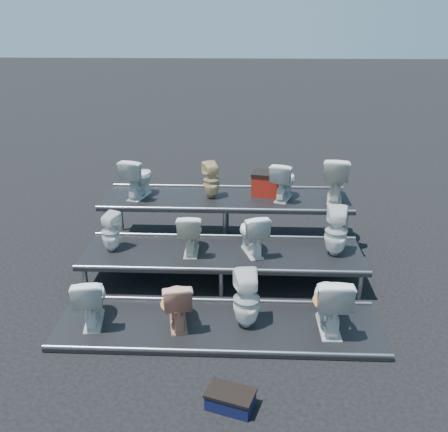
{
  "coord_description": "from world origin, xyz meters",
  "views": [
    {
      "loc": [
        0.31,
        -6.75,
        3.81
      ],
      "look_at": [
        0.02,
        0.1,
        1.01
      ],
      "focal_mm": 40.0,
      "sensor_mm": 36.0,
      "label": 1
    }
  ],
  "objects_px": {
    "toilet_2": "(247,300)",
    "toilet_10": "(284,180)",
    "toilet_8": "(138,177)",
    "toilet_7": "(336,232)",
    "toilet_4": "(111,232)",
    "toilet_6": "(252,233)",
    "toilet_5": "(190,232)",
    "toilet_1": "(177,301)",
    "toilet_0": "(91,299)",
    "toilet_9": "(211,180)",
    "red_crate": "(267,185)",
    "toilet_3": "(330,301)",
    "step_stool": "(230,401)",
    "toilet_11": "(336,178)"
  },
  "relations": [
    {
      "from": "toilet_3",
      "to": "toilet_10",
      "type": "xyz_separation_m",
      "value": [
        -0.44,
        2.6,
        0.73
      ]
    },
    {
      "from": "toilet_10",
      "to": "toilet_9",
      "type": "bearing_deg",
      "value": 18.82
    },
    {
      "from": "toilet_1",
      "to": "toilet_8",
      "type": "xyz_separation_m",
      "value": [
        -0.98,
        2.6,
        0.81
      ]
    },
    {
      "from": "toilet_1",
      "to": "toilet_7",
      "type": "height_order",
      "value": "toilet_7"
    },
    {
      "from": "toilet_0",
      "to": "toilet_6",
      "type": "xyz_separation_m",
      "value": [
        2.07,
        1.3,
        0.38
      ]
    },
    {
      "from": "toilet_0",
      "to": "toilet_3",
      "type": "height_order",
      "value": "toilet_3"
    },
    {
      "from": "toilet_5",
      "to": "red_crate",
      "type": "relative_size",
      "value": 1.29
    },
    {
      "from": "toilet_2",
      "to": "toilet_5",
      "type": "height_order",
      "value": "toilet_5"
    },
    {
      "from": "toilet_2",
      "to": "toilet_3",
      "type": "bearing_deg",
      "value": 171.99
    },
    {
      "from": "toilet_5",
      "to": "step_stool",
      "type": "relative_size",
      "value": 1.35
    },
    {
      "from": "toilet_5",
      "to": "toilet_7",
      "type": "bearing_deg",
      "value": 179.02
    },
    {
      "from": "toilet_4",
      "to": "toilet_9",
      "type": "distance_m",
      "value": 1.98
    },
    {
      "from": "toilet_10",
      "to": "toilet_11",
      "type": "height_order",
      "value": "toilet_11"
    },
    {
      "from": "toilet_1",
      "to": "toilet_10",
      "type": "distance_m",
      "value": 3.11
    },
    {
      "from": "toilet_1",
      "to": "toilet_2",
      "type": "xyz_separation_m",
      "value": [
        0.89,
        0.0,
        0.05
      ]
    },
    {
      "from": "toilet_3",
      "to": "step_stool",
      "type": "height_order",
      "value": "toilet_3"
    },
    {
      "from": "toilet_7",
      "to": "toilet_4",
      "type": "bearing_deg",
      "value": 7.64
    },
    {
      "from": "toilet_8",
      "to": "toilet_10",
      "type": "relative_size",
      "value": 1.06
    },
    {
      "from": "toilet_4",
      "to": "toilet_5",
      "type": "distance_m",
      "value": 1.2
    },
    {
      "from": "toilet_4",
      "to": "red_crate",
      "type": "distance_m",
      "value": 2.84
    },
    {
      "from": "toilet_9",
      "to": "red_crate",
      "type": "relative_size",
      "value": 1.25
    },
    {
      "from": "toilet_2",
      "to": "step_stool",
      "type": "xyz_separation_m",
      "value": [
        -0.16,
        -1.39,
        -0.36
      ]
    },
    {
      "from": "toilet_6",
      "to": "toilet_7",
      "type": "distance_m",
      "value": 1.23
    },
    {
      "from": "toilet_0",
      "to": "toilet_2",
      "type": "bearing_deg",
      "value": 170.87
    },
    {
      "from": "toilet_6",
      "to": "toilet_8",
      "type": "distance_m",
      "value": 2.37
    },
    {
      "from": "toilet_1",
      "to": "toilet_0",
      "type": "bearing_deg",
      "value": -10.97
    },
    {
      "from": "toilet_8",
      "to": "step_stool",
      "type": "bearing_deg",
      "value": 129.59
    },
    {
      "from": "toilet_2",
      "to": "toilet_6",
      "type": "height_order",
      "value": "toilet_6"
    },
    {
      "from": "toilet_4",
      "to": "toilet_10",
      "type": "height_order",
      "value": "toilet_10"
    },
    {
      "from": "toilet_2",
      "to": "toilet_9",
      "type": "bearing_deg",
      "value": -84.76
    },
    {
      "from": "toilet_6",
      "to": "toilet_10",
      "type": "bearing_deg",
      "value": -130.76
    },
    {
      "from": "toilet_0",
      "to": "toilet_9",
      "type": "distance_m",
      "value": 3.04
    },
    {
      "from": "toilet_6",
      "to": "step_stool",
      "type": "height_order",
      "value": "toilet_6"
    },
    {
      "from": "toilet_3",
      "to": "toilet_10",
      "type": "height_order",
      "value": "toilet_10"
    },
    {
      "from": "toilet_2",
      "to": "toilet_10",
      "type": "xyz_separation_m",
      "value": [
        0.61,
        2.6,
        0.74
      ]
    },
    {
      "from": "toilet_0",
      "to": "toilet_9",
      "type": "xyz_separation_m",
      "value": [
        1.39,
        2.6,
        0.77
      ]
    },
    {
      "from": "toilet_0",
      "to": "toilet_10",
      "type": "bearing_deg",
      "value": -144.26
    },
    {
      "from": "toilet_4",
      "to": "toilet_8",
      "type": "relative_size",
      "value": 0.87
    },
    {
      "from": "toilet_10",
      "to": "red_crate",
      "type": "bearing_deg",
      "value": -17.75
    },
    {
      "from": "toilet_5",
      "to": "toilet_6",
      "type": "distance_m",
      "value": 0.92
    },
    {
      "from": "toilet_6",
      "to": "toilet_10",
      "type": "relative_size",
      "value": 1.0
    },
    {
      "from": "toilet_1",
      "to": "toilet_6",
      "type": "distance_m",
      "value": 1.67
    },
    {
      "from": "toilet_0",
      "to": "toilet_5",
      "type": "relative_size",
      "value": 1.08
    },
    {
      "from": "toilet_7",
      "to": "red_crate",
      "type": "xyz_separation_m",
      "value": [
        -0.96,
        1.49,
        0.21
      ]
    },
    {
      "from": "toilet_8",
      "to": "toilet_9",
      "type": "bearing_deg",
      "value": -163.55
    },
    {
      "from": "toilet_1",
      "to": "toilet_4",
      "type": "height_order",
      "value": "toilet_4"
    },
    {
      "from": "toilet_6",
      "to": "red_crate",
      "type": "relative_size",
      "value": 1.31
    },
    {
      "from": "toilet_5",
      "to": "toilet_1",
      "type": "bearing_deg",
      "value": 87.0
    },
    {
      "from": "toilet_9",
      "to": "toilet_4",
      "type": "bearing_deg",
      "value": 17.76
    },
    {
      "from": "toilet_5",
      "to": "red_crate",
      "type": "xyz_separation_m",
      "value": [
        1.19,
        1.49,
        0.26
      ]
    }
  ]
}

